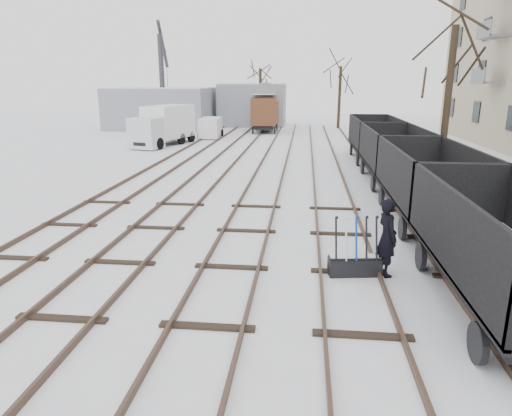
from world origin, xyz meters
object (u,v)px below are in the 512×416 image
at_px(ground_frame, 355,264).
at_px(freight_wagon_a, 505,266).
at_px(crane, 164,101).
at_px(lorry, 164,125).
at_px(panel_van, 210,127).
at_px(worker, 387,237).
at_px(box_van_wagon, 265,110).

xyz_separation_m(ground_frame, freight_wagon_a, (2.88, -1.50, 0.70)).
bearing_deg(crane, lorry, -83.07).
bearing_deg(panel_van, crane, 127.22).
bearing_deg(crane, ground_frame, -76.05).
relative_size(ground_frame, panel_van, 0.38).
relative_size(worker, box_van_wagon, 0.42).
xyz_separation_m(worker, box_van_wagon, (-5.89, 32.96, 1.10)).
relative_size(worker, freight_wagon_a, 0.31).
height_order(ground_frame, box_van_wagon, box_van_wagon).
height_order(worker, lorry, lorry).
bearing_deg(ground_frame, freight_wagon_a, -35.92).
bearing_deg(box_van_wagon, worker, -79.13).
distance_m(lorry, crane, 13.10).
height_order(freight_wagon_a, box_van_wagon, box_van_wagon).
xyz_separation_m(ground_frame, crane, (-15.71, 35.45, 2.45)).
xyz_separation_m(freight_wagon_a, box_van_wagon, (-8.02, 34.56, 1.10)).
relative_size(ground_frame, freight_wagon_a, 0.24).
distance_m(freight_wagon_a, crane, 41.39).
distance_m(worker, box_van_wagon, 33.50).
relative_size(lorry, crane, 0.65).
height_order(freight_wagon_a, panel_van, freight_wagon_a).
bearing_deg(box_van_wagon, ground_frame, -80.42).
bearing_deg(freight_wagon_a, panel_van, 112.55).
xyz_separation_m(worker, lorry, (-12.67, 22.87, 0.53)).
height_order(box_van_wagon, panel_van, box_van_wagon).
height_order(worker, box_van_wagon, box_van_wagon).
distance_m(freight_wagon_a, panel_van, 32.14).
bearing_deg(lorry, worker, -45.60).
bearing_deg(lorry, freight_wagon_a, -43.43).
distance_m(freight_wagon_a, lorry, 28.60).
bearing_deg(crane, worker, -74.98).
xyz_separation_m(panel_van, crane, (-6.25, 7.26, 1.86)).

